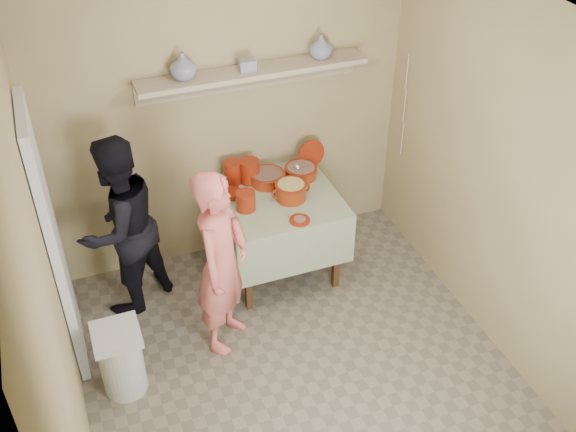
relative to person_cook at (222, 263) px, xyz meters
name	(u,v)px	position (x,y,z in m)	size (l,w,h in m)	color
ground	(305,385)	(0.39, -0.65, -0.75)	(3.50, 3.50, 0.00)	#746D5B
tile_panel	(55,244)	(-1.07, 0.30, 0.25)	(0.06, 0.70, 2.00)	silver
plate_stack_a	(232,173)	(0.37, 0.94, 0.11)	(0.15, 0.15, 0.20)	#761403
plate_stack_b	(250,171)	(0.51, 0.91, 0.12)	(0.17, 0.17, 0.20)	#761403
bowl_stack	(246,201)	(0.36, 0.54, 0.09)	(0.15, 0.15, 0.15)	#761403
empty_bowl	(232,194)	(0.31, 0.75, 0.04)	(0.16, 0.16, 0.05)	#761403
propped_lid	(311,154)	(1.08, 0.96, 0.14)	(0.24, 0.24, 0.02)	#761403
vase_right	(321,46)	(1.15, 0.99, 1.07)	(0.18, 0.18, 0.19)	navy
vase_left	(183,66)	(0.06, 0.99, 1.08)	(0.20, 0.20, 0.21)	navy
ceramic_box	(248,65)	(0.54, 0.96, 1.02)	(0.13, 0.09, 0.09)	navy
person_cook	(222,263)	(0.00, 0.00, 0.00)	(0.54, 0.36, 1.49)	#E06960
person_helper	(120,227)	(-0.61, 0.67, 0.01)	(0.73, 0.57, 1.50)	black
room_shell	(310,201)	(0.39, -0.65, 0.87)	(3.04, 3.54, 2.62)	tan
serving_table	(276,208)	(0.64, 0.63, -0.10)	(0.97, 0.97, 0.76)	#4C2D16
cazuela_meat_a	(267,177)	(0.63, 0.83, 0.07)	(0.30, 0.30, 0.10)	maroon
cazuela_meat_b	(301,171)	(0.93, 0.82, 0.07)	(0.28, 0.28, 0.10)	maroon
ladle	(298,167)	(0.90, 0.81, 0.13)	(0.08, 0.26, 0.19)	silver
cazuela_rice	(291,190)	(0.74, 0.55, 0.10)	(0.33, 0.25, 0.14)	maroon
front_plate	(300,220)	(0.69, 0.25, 0.03)	(0.16, 0.16, 0.03)	#761403
wall_shelf	(252,73)	(0.59, 1.00, 0.93)	(1.80, 0.25, 0.21)	tan
trash_bin	(121,360)	(-0.81, -0.22, -0.46)	(0.32, 0.32, 0.56)	silver
electrical_cord	(404,106)	(1.86, 0.83, 0.50)	(0.01, 0.05, 0.90)	silver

